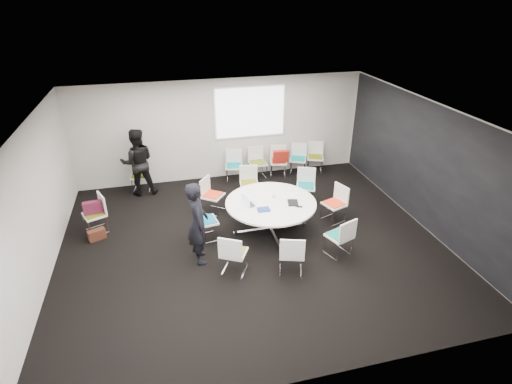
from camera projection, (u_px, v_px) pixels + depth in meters
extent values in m
cube|color=black|center=(252.00, 243.00, 8.67)|extent=(8.00, 7.00, 0.04)
cube|color=white|center=(251.00, 116.00, 7.36)|extent=(8.00, 7.00, 0.04)
cube|color=#AEA9A4|center=(222.00, 130.00, 11.04)|extent=(8.00, 0.04, 2.80)
cube|color=#AEA9A4|center=(317.00, 306.00, 4.98)|extent=(8.00, 0.04, 2.80)
cube|color=#AEA9A4|center=(33.00, 209.00, 7.15)|extent=(0.04, 7.00, 2.80)
cube|color=#AEA9A4|center=(427.00, 165.00, 8.88)|extent=(0.04, 7.00, 2.80)
cube|color=black|center=(425.00, 165.00, 8.87)|extent=(0.01, 6.94, 2.74)
cube|color=silver|center=(270.00, 229.00, 9.07)|extent=(0.90, 0.90, 0.08)
cylinder|color=silver|center=(271.00, 216.00, 8.92)|extent=(0.10, 0.10, 0.65)
cylinder|color=white|center=(271.00, 203.00, 8.76)|extent=(1.99, 1.99, 0.04)
cube|color=white|center=(250.00, 112.00, 10.96)|extent=(1.90, 0.03, 1.35)
cube|color=silver|center=(333.00, 213.00, 9.36)|extent=(0.53, 0.53, 0.42)
cube|color=white|center=(334.00, 204.00, 9.25)|extent=(0.57, 0.58, 0.04)
cube|color=red|center=(334.00, 203.00, 9.24)|extent=(0.49, 0.50, 0.03)
cube|color=white|center=(342.00, 193.00, 9.25)|extent=(0.19, 0.45, 0.42)
cube|color=silver|center=(305.00, 195.00, 10.16)|extent=(0.54, 0.54, 0.42)
cube|color=white|center=(306.00, 187.00, 10.05)|extent=(0.59, 0.58, 0.04)
cube|color=#087579|center=(306.00, 186.00, 10.04)|extent=(0.51, 0.50, 0.03)
cube|color=white|center=(306.00, 175.00, 10.13)|extent=(0.44, 0.20, 0.42)
cube|color=silver|center=(249.00, 192.00, 10.28)|extent=(0.47, 0.47, 0.42)
cube|color=white|center=(249.00, 184.00, 10.18)|extent=(0.51, 0.49, 0.04)
cube|color=#6C6515|center=(249.00, 183.00, 10.16)|extent=(0.44, 0.43, 0.03)
cube|color=white|center=(248.00, 173.00, 10.26)|extent=(0.46, 0.09, 0.42)
cube|color=silver|center=(214.00, 204.00, 9.73)|extent=(0.59, 0.59, 0.42)
cube|color=white|center=(213.00, 196.00, 9.62)|extent=(0.63, 0.63, 0.04)
cube|color=red|center=(213.00, 195.00, 9.61)|extent=(0.54, 0.55, 0.03)
cube|color=white|center=(205.00, 186.00, 9.59)|extent=(0.31, 0.39, 0.42)
cube|color=silver|center=(207.00, 230.00, 8.70)|extent=(0.48, 0.48, 0.42)
cube|color=white|center=(206.00, 221.00, 8.59)|extent=(0.50, 0.52, 0.04)
cube|color=#085A86|center=(206.00, 220.00, 8.58)|extent=(0.44, 0.45, 0.03)
cube|color=white|center=(196.00, 214.00, 8.41)|extent=(0.11, 0.46, 0.42)
cube|color=silver|center=(234.00, 262.00, 7.69)|extent=(0.57, 0.57, 0.42)
cube|color=white|center=(234.00, 253.00, 7.58)|extent=(0.62, 0.61, 0.04)
cube|color=olive|center=(234.00, 251.00, 7.57)|extent=(0.53, 0.53, 0.03)
cube|color=white|center=(230.00, 249.00, 7.29)|extent=(0.42, 0.25, 0.42)
cube|color=silver|center=(291.00, 263.00, 7.68)|extent=(0.53, 0.53, 0.42)
cube|color=white|center=(292.00, 253.00, 7.57)|extent=(0.57, 0.56, 0.04)
cube|color=#CF4115|center=(292.00, 252.00, 7.56)|extent=(0.50, 0.48, 0.03)
cube|color=white|center=(292.00, 250.00, 7.28)|extent=(0.45, 0.17, 0.42)
cube|color=silver|center=(338.00, 245.00, 8.19)|extent=(0.54, 0.54, 0.42)
cube|color=white|center=(339.00, 236.00, 8.08)|extent=(0.59, 0.57, 0.04)
cube|color=#0A766A|center=(339.00, 235.00, 8.07)|extent=(0.51, 0.50, 0.03)
cube|color=white|center=(348.00, 231.00, 7.82)|extent=(0.44, 0.20, 0.42)
cube|color=silver|center=(234.00, 174.00, 11.28)|extent=(0.50, 0.50, 0.42)
cube|color=white|center=(234.00, 166.00, 11.18)|extent=(0.54, 0.53, 0.04)
cube|color=#087678|center=(234.00, 165.00, 11.16)|extent=(0.47, 0.46, 0.03)
cube|color=white|center=(234.00, 156.00, 11.26)|extent=(0.46, 0.13, 0.42)
cube|color=silver|center=(258.00, 171.00, 11.48)|extent=(0.45, 0.45, 0.42)
cube|color=white|center=(258.00, 163.00, 11.37)|extent=(0.49, 0.48, 0.04)
cube|color=#616E15|center=(258.00, 162.00, 11.36)|extent=(0.43, 0.41, 0.03)
cube|color=white|center=(256.00, 153.00, 11.44)|extent=(0.46, 0.07, 0.42)
cube|color=silver|center=(278.00, 169.00, 11.57)|extent=(0.51, 0.51, 0.42)
cube|color=white|center=(278.00, 162.00, 11.46)|extent=(0.55, 0.53, 0.04)
cube|color=red|center=(278.00, 161.00, 11.45)|extent=(0.48, 0.46, 0.03)
cube|color=white|center=(278.00, 152.00, 11.55)|extent=(0.46, 0.14, 0.42)
cube|color=silver|center=(298.00, 167.00, 11.73)|extent=(0.55, 0.55, 0.42)
cube|color=white|center=(298.00, 160.00, 11.62)|extent=(0.60, 0.59, 0.04)
cube|color=#098886|center=(298.00, 159.00, 11.61)|extent=(0.52, 0.51, 0.03)
cube|color=white|center=(299.00, 150.00, 11.70)|extent=(0.44, 0.22, 0.42)
cube|color=silver|center=(315.00, 165.00, 11.85)|extent=(0.54, 0.54, 0.42)
cube|color=white|center=(315.00, 158.00, 11.75)|extent=(0.58, 0.57, 0.04)
cube|color=olive|center=(315.00, 157.00, 11.73)|extent=(0.50, 0.49, 0.03)
cube|color=white|center=(316.00, 148.00, 11.83)|extent=(0.45, 0.19, 0.42)
cube|color=silver|center=(96.00, 223.00, 8.94)|extent=(0.55, 0.55, 0.42)
cube|color=white|center=(94.00, 215.00, 8.84)|extent=(0.58, 0.59, 0.04)
cube|color=#666A13|center=(94.00, 213.00, 8.82)|extent=(0.50, 0.52, 0.03)
cube|color=white|center=(102.00, 203.00, 8.84)|extent=(0.21, 0.44, 0.42)
cube|color=silver|center=(141.00, 184.00, 10.74)|extent=(0.47, 0.47, 0.42)
cube|color=white|center=(140.00, 176.00, 10.63)|extent=(0.51, 0.49, 0.04)
cube|color=#627217|center=(140.00, 175.00, 10.62)|extent=(0.44, 0.43, 0.03)
cube|color=white|center=(140.00, 165.00, 10.71)|extent=(0.46, 0.09, 0.42)
imported|color=black|center=(198.00, 223.00, 7.73)|extent=(0.43, 0.64, 1.72)
imported|color=black|center=(138.00, 162.00, 10.29)|extent=(0.90, 0.71, 1.79)
imported|color=#333338|center=(251.00, 203.00, 8.68)|extent=(0.28, 0.36, 0.03)
cube|color=silver|center=(246.00, 200.00, 8.56)|extent=(0.12, 0.29, 0.22)
cube|color=black|center=(293.00, 203.00, 8.70)|extent=(0.28, 0.34, 0.02)
cube|color=navy|center=(264.00, 209.00, 8.43)|extent=(0.27, 0.21, 0.03)
cube|color=white|center=(294.00, 194.00, 9.09)|extent=(0.34, 0.28, 0.00)
cube|color=silver|center=(302.00, 198.00, 8.90)|extent=(0.36, 0.32, 0.00)
cylinder|color=white|center=(274.00, 196.00, 8.91)|extent=(0.08, 0.08, 0.09)
cube|color=black|center=(299.00, 207.00, 8.56)|extent=(0.16, 0.12, 0.01)
cube|color=#581730|center=(93.00, 208.00, 8.75)|extent=(0.41, 0.19, 0.28)
cube|color=#442015|center=(97.00, 235.00, 8.70)|extent=(0.39, 0.29, 0.24)
cube|color=maroon|center=(281.00, 156.00, 11.16)|extent=(0.46, 0.21, 0.36)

